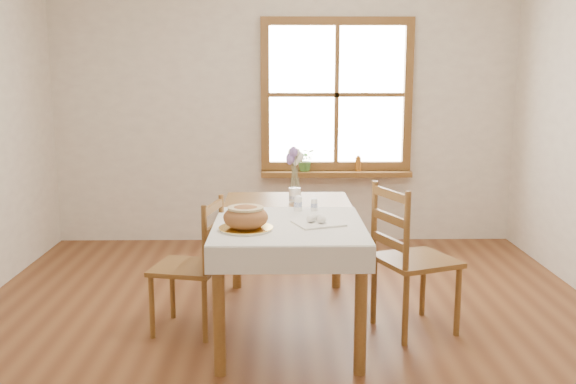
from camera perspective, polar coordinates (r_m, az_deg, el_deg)
name	(u,v)px	position (r m, az deg, el deg)	size (l,w,h in m)	color
ground	(289,342)	(4.13, 0.06, -13.15)	(5.00, 5.00, 0.00)	brown
room_walls	(289,65)	(3.78, 0.07, 11.26)	(4.60, 5.10, 2.65)	white
window	(336,95)	(6.28, 4.33, 8.61)	(1.46, 0.08, 1.46)	brown
window_sill	(336,174)	(6.28, 4.29, 1.64)	(1.46, 0.20, 0.05)	brown
dining_table	(288,227)	(4.20, 0.00, -3.15)	(0.90, 1.60, 0.75)	brown
table_linen	(289,225)	(3.88, 0.06, -2.93)	(0.91, 0.99, 0.01)	white
chair_left	(187,265)	(4.21, -8.99, -6.45)	(0.41, 0.43, 0.88)	brown
chair_right	(416,258)	(4.24, 11.33, -5.76)	(0.45, 0.47, 0.97)	brown
bread_plate	(246,229)	(3.74, -3.77, -3.27)	(0.31, 0.31, 0.02)	white
bread_loaf	(246,215)	(3.72, -3.78, -2.07)	(0.26, 0.26, 0.14)	#A3643A
egg_napkin	(318,223)	(3.88, 2.72, -2.80)	(0.27, 0.23, 0.01)	white
eggs	(318,219)	(3.87, 2.73, -2.37)	(0.21, 0.19, 0.05)	white
salt_shaker	(298,203)	(4.24, 0.89, -0.98)	(0.05, 0.05, 0.10)	white
pepper_shaker	(314,204)	(4.25, 2.34, -1.09)	(0.05, 0.05, 0.09)	white
flower_vase	(295,196)	(4.57, 0.61, -0.32)	(0.09, 0.09, 0.09)	white
lavender_bouquet	(295,169)	(4.54, 0.61, 2.02)	(0.15, 0.15, 0.28)	#77589C
potted_plant	(306,162)	(6.25, 1.58, 2.64)	(0.20, 0.22, 0.17)	#427A30
amber_bottle	(358,163)	(6.29, 6.25, 2.56)	(0.05, 0.05, 0.15)	#9F5E1D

